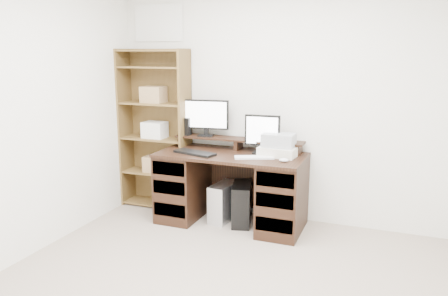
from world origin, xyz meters
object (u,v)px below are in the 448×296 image
Objects in this scene: monitor_wide at (206,116)px; tower_silver at (224,202)px; printer at (279,151)px; tower_black at (242,204)px; bookshelf at (156,128)px; monitor_small at (262,133)px; desk at (231,187)px.

monitor_wide is 1.22× the size of tower_silver.
monitor_wide is at bearing 175.61° from printer.
tower_black reaches higher than tower_silver.
printer is 1.48m from bookshelf.
monitor_wide is 1.35× the size of printer.
tower_black is 0.26× the size of bookshelf.
tower_silver is (-0.39, -0.08, -0.76)m from monitor_small.
bookshelf reaches higher than tower_black.
monitor_small reaches higher than tower_silver.
monitor_small is 0.97× the size of tower_silver.
tower_silver is at bearing -39.40° from monitor_wide.
printer reaches higher than desk.
monitor_small is at bearing 22.12° from desk.
tower_silver is (0.27, -0.17, -0.89)m from monitor_wide.
monitor_small is at bearing 18.43° from tower_silver.
printer is 0.69m from tower_black.
monitor_small is 0.86m from tower_silver.
monitor_small is 1.29m from bookshelf.
tower_black is 1.32m from bookshelf.
tower_silver is 0.88× the size of tower_black.
monitor_wide is at bearing 143.77° from tower_black.
monitor_small is 0.25m from printer.
desk is at bearing -36.33° from monitor_wide.
tower_black is at bearing -27.98° from monitor_wide.
printer is 0.91× the size of tower_silver.
desk is 3.03× the size of monitor_wide.
monitor_wide is at bearing -0.39° from bookshelf.
bookshelf is (-1.29, 0.10, -0.05)m from monitor_small.
tower_silver is (-0.10, 0.04, -0.19)m from desk.
printer is (0.84, -0.14, -0.29)m from monitor_wide.
desk is at bearing -13.36° from tower_silver.
tower_black is (-0.18, -0.09, -0.75)m from monitor_small.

